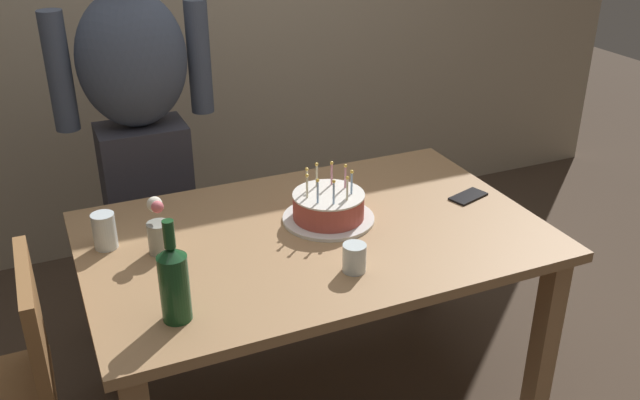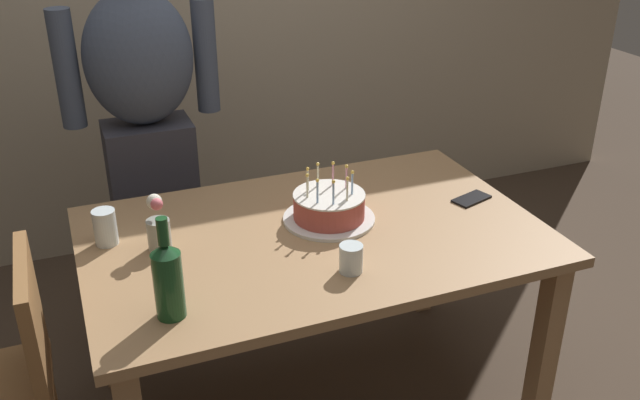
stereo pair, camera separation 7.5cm
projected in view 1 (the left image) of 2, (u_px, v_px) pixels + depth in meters
name	position (u px, v px, depth m)	size (l,w,h in m)	color
dining_table	(314.00, 257.00, 2.35)	(1.50, 0.96, 0.74)	#A37A51
birthday_cake	(329.00, 208.00, 2.36)	(0.31, 0.31, 0.19)	white
water_glass_near	(354.00, 258.00, 2.07)	(0.07, 0.07, 0.09)	silver
water_glass_far	(105.00, 231.00, 2.19)	(0.07, 0.07, 0.12)	silver
wine_bottle	(174.00, 281.00, 1.82)	(0.08, 0.08, 0.30)	#194723
cell_phone	(468.00, 196.00, 2.54)	(0.14, 0.07, 0.01)	black
flower_vase	(159.00, 230.00, 2.16)	(0.07, 0.08, 0.18)	#999E93
person_man_bearded	(141.00, 137.00, 2.73)	(0.61, 0.27, 1.66)	#33333D
dining_chair	(8.00, 385.00, 1.97)	(0.42, 0.42, 0.87)	olive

